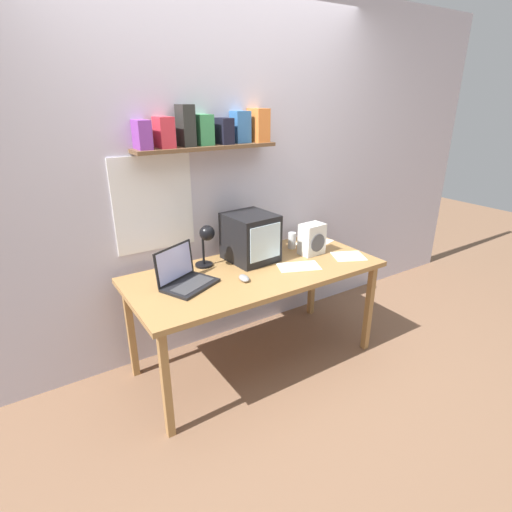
# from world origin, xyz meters

# --- Properties ---
(ground_plane) EXTENTS (12.00, 12.00, 0.00)m
(ground_plane) POSITION_xyz_m (0.00, 0.00, 0.00)
(ground_plane) COLOR brown
(back_wall) EXTENTS (5.60, 0.24, 2.60)m
(back_wall) POSITION_xyz_m (-0.01, 0.50, 1.31)
(back_wall) COLOR silver
(back_wall) RESTS_ON ground_plane
(corner_desk) EXTENTS (1.74, 0.79, 0.75)m
(corner_desk) POSITION_xyz_m (0.00, 0.00, 0.69)
(corner_desk) COLOR #A27542
(corner_desk) RESTS_ON ground_plane
(crt_monitor) EXTENTS (0.34, 0.37, 0.34)m
(crt_monitor) POSITION_xyz_m (0.07, 0.18, 0.92)
(crt_monitor) COLOR black
(crt_monitor) RESTS_ON corner_desk
(laptop) EXTENTS (0.40, 0.36, 0.24)m
(laptop) POSITION_xyz_m (-0.51, 0.05, 0.81)
(laptop) COLOR black
(laptop) RESTS_ON corner_desk
(desk_lamp) EXTENTS (0.12, 0.18, 0.31)m
(desk_lamp) POSITION_xyz_m (-0.27, 0.21, 0.96)
(desk_lamp) COLOR black
(desk_lamp) RESTS_ON corner_desk
(juice_glass) EXTENTS (0.06, 0.06, 0.13)m
(juice_glass) POSITION_xyz_m (0.46, 0.20, 0.80)
(juice_glass) COLOR white
(juice_glass) RESTS_ON corner_desk
(space_heater) EXTENTS (0.19, 0.14, 0.23)m
(space_heater) POSITION_xyz_m (0.51, 0.03, 0.86)
(space_heater) COLOR silver
(space_heater) RESTS_ON corner_desk
(computer_mouse) EXTENTS (0.08, 0.11, 0.03)m
(computer_mouse) POSITION_xyz_m (-0.16, -0.10, 0.76)
(computer_mouse) COLOR gray
(computer_mouse) RESTS_ON corner_desk
(printed_handout) EXTENTS (0.33, 0.26, 0.00)m
(printed_handout) POSITION_xyz_m (0.28, -0.12, 0.75)
(printed_handout) COLOR white
(printed_handout) RESTS_ON corner_desk
(loose_paper_near_laptop) EXTENTS (0.33, 0.28, 0.00)m
(loose_paper_near_laptop) POSITION_xyz_m (0.70, 0.20, 0.75)
(loose_paper_near_laptop) COLOR white
(loose_paper_near_laptop) RESTS_ON corner_desk
(open_notebook) EXTENTS (0.28, 0.27, 0.00)m
(open_notebook) POSITION_xyz_m (0.71, -0.17, 0.75)
(open_notebook) COLOR white
(open_notebook) RESTS_ON corner_desk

